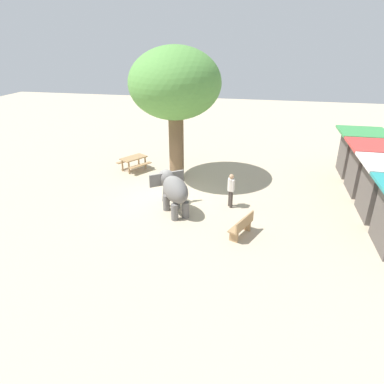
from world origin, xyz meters
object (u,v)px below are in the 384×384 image
(person_handler, at_px, (231,188))
(shade_tree_main, at_px, (175,85))
(market_stall_green, at_px, (359,155))
(elephant, at_px, (173,189))
(picnic_table_near, at_px, (134,160))
(market_stall_red, at_px, (371,172))
(wooden_bench, at_px, (242,226))

(person_handler, bearing_deg, shade_tree_main, -68.11)
(shade_tree_main, height_order, market_stall_green, shade_tree_main)
(elephant, relative_size, market_stall_green, 0.94)
(picnic_table_near, bearing_deg, market_stall_red, 118.83)
(shade_tree_main, bearing_deg, picnic_table_near, -106.02)
(elephant, distance_m, shade_tree_main, 5.55)
(person_handler, distance_m, market_stall_red, 7.27)
(market_stall_red, bearing_deg, person_handler, -65.60)
(person_handler, bearing_deg, elephant, -5.51)
(person_handler, relative_size, market_stall_red, 0.64)
(market_stall_red, bearing_deg, market_stall_green, 180.00)
(wooden_bench, bearing_deg, market_stall_red, -23.50)
(shade_tree_main, xyz_separation_m, picnic_table_near, (-0.81, -2.82, -4.45))
(shade_tree_main, distance_m, picnic_table_near, 5.33)
(elephant, xyz_separation_m, market_stall_red, (-3.97, 9.08, 0.04))
(shade_tree_main, relative_size, market_stall_red, 2.74)
(picnic_table_near, relative_size, market_stall_green, 0.82)
(person_handler, relative_size, shade_tree_main, 0.23)
(market_stall_green, bearing_deg, person_handler, -49.75)
(shade_tree_main, relative_size, wooden_bench, 4.79)
(elephant, distance_m, picnic_table_near, 5.91)
(elephant, xyz_separation_m, wooden_bench, (1.52, 3.18, -0.63))
(picnic_table_near, xyz_separation_m, market_stall_green, (-1.93, 12.70, 0.55))
(person_handler, height_order, picnic_table_near, person_handler)
(person_handler, distance_m, wooden_bench, 2.64)
(shade_tree_main, relative_size, picnic_table_near, 3.36)
(person_handler, relative_size, wooden_bench, 1.12)
(wooden_bench, height_order, picnic_table_near, wooden_bench)
(picnic_table_near, height_order, market_stall_green, market_stall_green)
(elephant, bearing_deg, shade_tree_main, -24.75)
(market_stall_green, bearing_deg, market_stall_red, 0.00)
(wooden_bench, relative_size, market_stall_green, 0.57)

